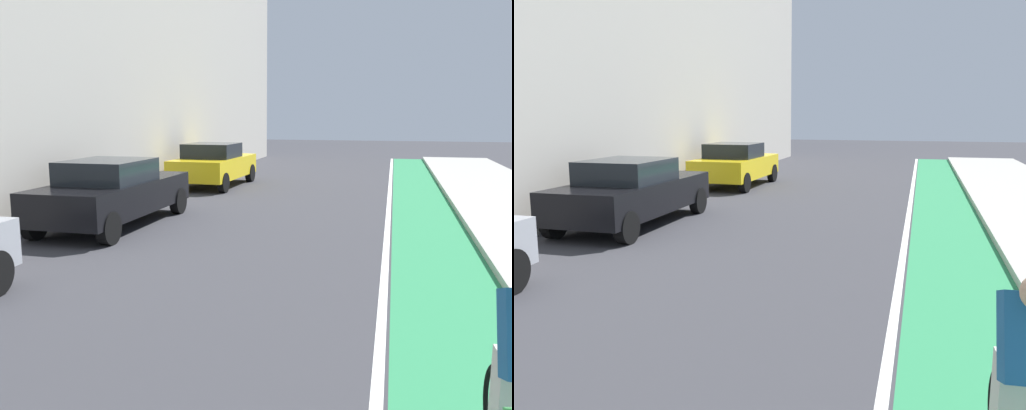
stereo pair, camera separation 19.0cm
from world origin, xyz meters
TOP-DOWN VIEW (x-y plane):
  - ground_plane at (0.00, 15.96)m, footprint 87.82×87.82m
  - bike_lane_paint at (3.63, 17.96)m, footprint 1.60×39.92m
  - lane_divider_stripe at (2.73, 17.96)m, footprint 0.12×39.92m
  - parked_sedan_black at (-3.38, 16.82)m, footprint 1.92×4.58m
  - parked_sedan_yellow_cab at (-3.38, 23.96)m, footprint 2.06×4.26m
  - cyclist_mid at (3.65, 9.47)m, footprint 0.48×1.73m

SIDE VIEW (x-z plane):
  - ground_plane at x=0.00m, z-range 0.00..0.00m
  - bike_lane_paint at x=3.63m, z-range 0.00..0.00m
  - lane_divider_stripe at x=2.73m, z-range 0.00..0.00m
  - parked_sedan_yellow_cab at x=-3.38m, z-range 0.02..1.55m
  - parked_sedan_black at x=-3.38m, z-range 0.02..1.55m
  - cyclist_mid at x=3.65m, z-range 0.04..1.66m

